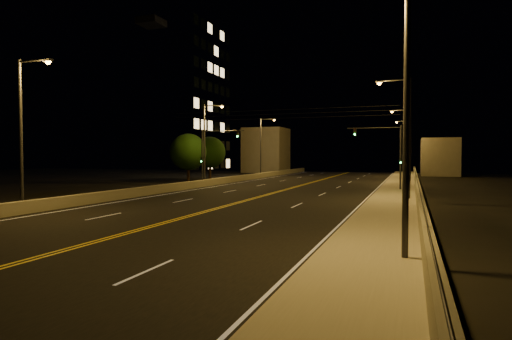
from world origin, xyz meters
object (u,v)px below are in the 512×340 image
(streetlight_0, at_px, (397,97))
(traffic_signal_left, at_px, (210,151))
(streetlight_4, at_px, (24,125))
(streetlight_5, at_px, (207,139))
(tree_1, at_px, (210,152))
(building_tower, at_px, (152,101))
(streetlight_1, at_px, (406,131))
(streetlight_6, at_px, (262,143))
(tree_0, at_px, (188,152))
(traffic_signal_right, at_px, (390,150))
(streetlight_3, at_px, (409,144))
(streetlight_2, at_px, (408,140))

(streetlight_0, height_order, traffic_signal_left, streetlight_0)
(streetlight_4, height_order, traffic_signal_left, streetlight_4)
(streetlight_5, distance_m, tree_1, 14.32)
(traffic_signal_left, distance_m, building_tower, 33.29)
(streetlight_5, distance_m, building_tower, 31.27)
(traffic_signal_left, distance_m, tree_1, 15.92)
(streetlight_1, height_order, streetlight_6, same)
(streetlight_0, bearing_deg, streetlight_5, 125.96)
(tree_0, bearing_deg, streetlight_1, -27.97)
(streetlight_6, height_order, tree_1, streetlight_6)
(streetlight_4, xyz_separation_m, streetlight_6, (0.00, 43.56, 0.00))
(streetlight_1, distance_m, traffic_signal_right, 8.97)
(streetlight_0, height_order, building_tower, building_tower)
(streetlight_5, bearing_deg, streetlight_3, 54.81)
(traffic_signal_right, height_order, tree_0, traffic_signal_right)
(streetlight_3, bearing_deg, streetlight_1, -90.00)
(streetlight_4, height_order, streetlight_6, same)
(streetlight_3, height_order, tree_1, streetlight_3)
(streetlight_6, bearing_deg, tree_1, -133.23)
(streetlight_4, bearing_deg, streetlight_5, 90.00)
(streetlight_4, xyz_separation_m, traffic_signal_right, (19.95, 22.96, -1.35))
(streetlight_6, relative_size, traffic_signal_left, 1.46)
(streetlight_4, distance_m, tree_1, 37.73)
(tree_1, bearing_deg, streetlight_3, 32.52)
(streetlight_5, bearing_deg, traffic_signal_left, -50.23)
(streetlight_4, xyz_separation_m, streetlight_5, (0.00, 24.29, 0.00))
(streetlight_5, xyz_separation_m, building_tower, (-21.44, 21.38, 7.84))
(streetlight_0, height_order, streetlight_2, same)
(streetlight_5, distance_m, traffic_signal_left, 2.19)
(building_tower, bearing_deg, streetlight_4, -64.85)
(streetlight_2, relative_size, traffic_signal_left, 1.46)
(streetlight_6, bearing_deg, streetlight_5, -90.00)
(streetlight_6, distance_m, traffic_signal_left, 20.68)
(streetlight_1, relative_size, streetlight_4, 1.00)
(streetlight_5, relative_size, tree_1, 1.49)
(streetlight_2, xyz_separation_m, streetlight_3, (0.00, 18.06, 0.00))
(streetlight_2, relative_size, tree_0, 1.49)
(streetlight_2, height_order, streetlight_6, same)
(streetlight_1, bearing_deg, building_tower, 143.75)
(streetlight_6, height_order, building_tower, building_tower)
(streetlight_4, distance_m, streetlight_6, 43.56)
(streetlight_3, relative_size, traffic_signal_right, 1.46)
(streetlight_5, bearing_deg, streetlight_4, -90.00)
(streetlight_4, xyz_separation_m, tree_1, (-5.96, 37.23, -1.42))
(streetlight_4, height_order, tree_1, streetlight_4)
(streetlight_3, relative_size, traffic_signal_left, 1.46)
(streetlight_2, xyz_separation_m, streetlight_4, (-21.45, -36.64, 0.00))
(streetlight_2, relative_size, tree_1, 1.49)
(streetlight_0, bearing_deg, tree_1, 122.81)
(tree_0, bearing_deg, streetlight_3, 46.01)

